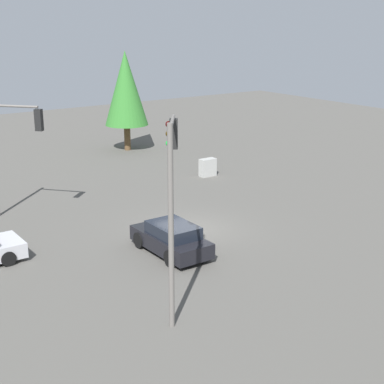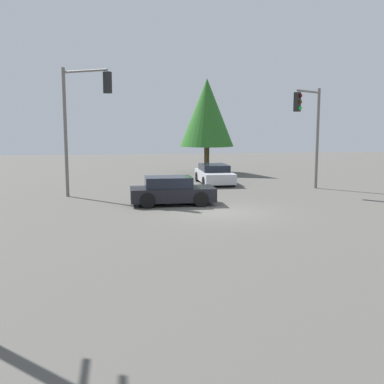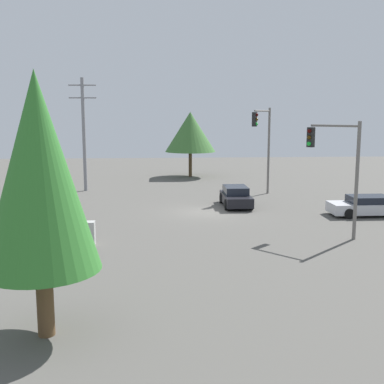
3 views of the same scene
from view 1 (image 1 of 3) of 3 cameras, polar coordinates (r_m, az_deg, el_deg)
name	(u,v)px [view 1 (image 1 of 3)]	position (r m, az deg, el deg)	size (l,w,h in m)	color
ground_plane	(189,230)	(28.20, -0.30, -3.75)	(80.00, 80.00, 0.00)	#54514C
sedan_dark	(171,239)	(25.37, -2.02, -4.54)	(1.89, 4.05, 1.37)	black
traffic_signal_main	(11,140)	(30.28, -17.10, 4.85)	(2.11, 2.31, 5.94)	slate
traffic_signal_cross	(172,184)	(19.21, -1.99, 0.74)	(1.94, 2.60, 6.79)	slate
electrical_cabinet	(208,167)	(37.63, 1.53, 2.40)	(1.06, 0.55, 1.14)	#B2B2AD
tree_corner	(126,89)	(44.78, -6.44, 9.93)	(3.25, 3.25, 7.45)	brown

